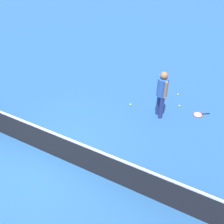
% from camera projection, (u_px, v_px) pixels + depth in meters
% --- Properties ---
extents(ground_plane, '(40.00, 40.00, 0.00)m').
position_uv_depth(ground_plane, '(57.00, 157.00, 7.67)').
color(ground_plane, '#265693').
extents(court_net, '(10.09, 0.09, 1.07)m').
position_uv_depth(court_net, '(54.00, 144.00, 7.36)').
color(court_net, '#4C4C51').
rests_on(court_net, ground_plane).
extents(player_near_side, '(0.48, 0.48, 1.70)m').
position_uv_depth(player_near_side, '(162.00, 91.00, 8.50)').
color(player_near_side, navy).
rests_on(player_near_side, ground_plane).
extents(tennis_racket_near_player, '(0.57, 0.49, 0.03)m').
position_uv_depth(tennis_racket_near_player, '(199.00, 115.00, 9.15)').
color(tennis_racket_near_player, red).
rests_on(tennis_racket_near_player, ground_plane).
extents(tennis_ball_near_player, '(0.07, 0.07, 0.07)m').
position_uv_depth(tennis_ball_near_player, '(179.00, 106.00, 9.50)').
color(tennis_ball_near_player, '#C6E033').
rests_on(tennis_ball_near_player, ground_plane).
extents(tennis_ball_by_net, '(0.07, 0.07, 0.07)m').
position_uv_depth(tennis_ball_by_net, '(178.00, 95.00, 10.04)').
color(tennis_ball_by_net, '#C6E033').
rests_on(tennis_ball_by_net, ground_plane).
extents(tennis_ball_midcourt, '(0.07, 0.07, 0.07)m').
position_uv_depth(tennis_ball_midcourt, '(163.00, 87.00, 10.44)').
color(tennis_ball_midcourt, '#C6E033').
rests_on(tennis_ball_midcourt, ground_plane).
extents(tennis_ball_baseline, '(0.07, 0.07, 0.07)m').
position_uv_depth(tennis_ball_baseline, '(130.00, 105.00, 9.56)').
color(tennis_ball_baseline, '#C6E033').
rests_on(tennis_ball_baseline, ground_plane).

